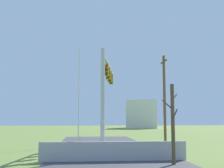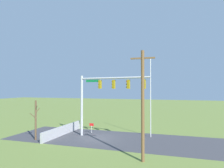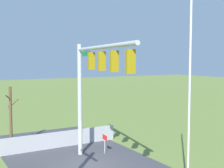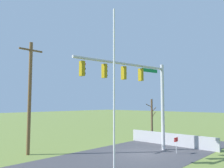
# 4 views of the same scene
# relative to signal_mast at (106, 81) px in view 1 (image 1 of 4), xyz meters

# --- Properties ---
(ground_plane) EXTENTS (160.00, 160.00, 0.00)m
(ground_plane) POSITION_rel_signal_mast_xyz_m (0.43, 0.10, -5.20)
(ground_plane) COLOR olive
(road_surface) EXTENTS (28.00, 8.00, 0.01)m
(road_surface) POSITION_rel_signal_mast_xyz_m (-3.57, 0.10, -5.20)
(road_surface) COLOR #3D3D42
(road_surface) RESTS_ON ground_plane
(sidewalk_corner) EXTENTS (6.00, 6.00, 0.01)m
(sidewalk_corner) POSITION_rel_signal_mast_xyz_m (3.74, -0.46, -5.20)
(sidewalk_corner) COLOR #B7B5AD
(sidewalk_corner) RESTS_ON ground_plane
(retaining_fence) EXTENTS (0.20, 8.46, 1.09)m
(retaining_fence) POSITION_rel_signal_mast_xyz_m (4.96, 0.04, -4.66)
(retaining_fence) COLOR #A8A8AD
(retaining_fence) RESTS_ON ground_plane
(signal_mast) EXTENTS (8.49, 1.64, 7.09)m
(signal_mast) POSITION_rel_signal_mast_xyz_m (0.00, 0.00, 0.00)
(signal_mast) COLOR #B2B5BA
(signal_mast) RESTS_ON ground_plane
(flagpole) EXTENTS (0.10, 0.10, 9.01)m
(flagpole) POSITION_rel_signal_mast_xyz_m (-5.18, -2.14, -0.70)
(flagpole) COLOR silver
(flagpole) RESTS_ON ground_plane
(utility_pole) EXTENTS (1.90, 0.26, 8.54)m
(utility_pole) POSITION_rel_signal_mast_xyz_m (-5.67, 6.09, -0.77)
(utility_pole) COLOR brown
(utility_pole) RESTS_ON ground_plane
(bare_tree) EXTENTS (1.27, 1.02, 4.27)m
(bare_tree) POSITION_rel_signal_mast_xyz_m (6.54, 3.05, -3.01)
(bare_tree) COLOR brown
(bare_tree) RESTS_ON ground_plane
(open_sign) EXTENTS (0.56, 0.04, 1.22)m
(open_sign) POSITION_rel_signal_mast_xyz_m (2.11, -1.92, -4.29)
(open_sign) COLOR silver
(open_sign) RESTS_ON ground_plane
(distant_building) EXTENTS (9.96, 9.33, 6.96)m
(distant_building) POSITION_rel_signal_mast_xyz_m (-51.74, 13.30, -1.72)
(distant_building) COLOR silver
(distant_building) RESTS_ON ground_plane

